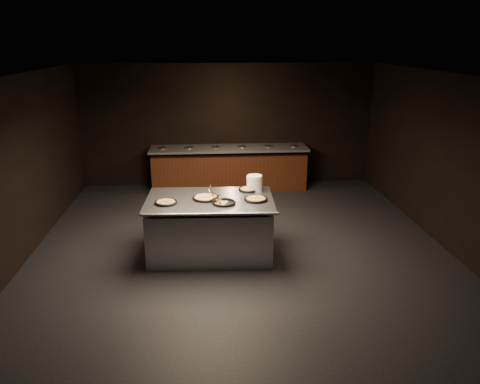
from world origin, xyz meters
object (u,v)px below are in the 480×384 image
at_px(serving_counter, 210,228).
at_px(pan_cheese_whole, 206,198).
at_px(plate_stack, 254,183).
at_px(pan_veggie_whole, 166,202).

distance_m(serving_counter, pan_cheese_whole, 0.54).
distance_m(serving_counter, plate_stack, 1.07).
xyz_separation_m(plate_stack, pan_cheese_whole, (-0.83, -0.38, -0.11)).
height_order(serving_counter, pan_veggie_whole, pan_veggie_whole).
distance_m(pan_veggie_whole, pan_cheese_whole, 0.65).
distance_m(plate_stack, pan_cheese_whole, 0.92).
height_order(serving_counter, plate_stack, plate_stack).
bearing_deg(pan_veggie_whole, serving_counter, 13.42).
relative_size(pan_veggie_whole, pan_cheese_whole, 0.82).
height_order(serving_counter, pan_cheese_whole, pan_cheese_whole).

